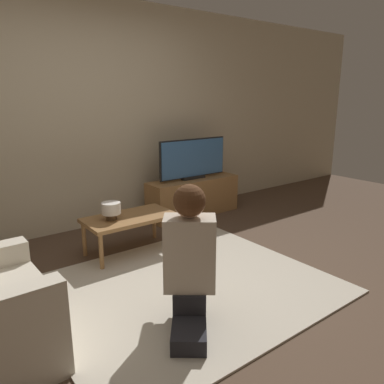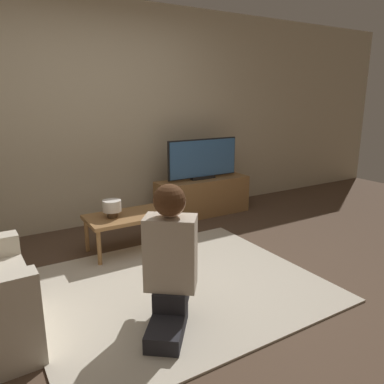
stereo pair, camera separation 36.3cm
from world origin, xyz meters
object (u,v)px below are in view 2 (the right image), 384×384
(tv, at_px, (203,159))
(person_kneeling, at_px, (170,255))
(coffee_table, at_px, (131,218))
(table_lamp, at_px, (112,207))

(tv, xyz_separation_m, person_kneeling, (-1.52, -1.94, -0.24))
(person_kneeling, bearing_deg, tv, -89.95)
(coffee_table, height_order, person_kneeling, person_kneeling)
(coffee_table, distance_m, table_lamp, 0.24)
(tv, height_order, table_lamp, tv)
(tv, relative_size, coffee_table, 1.15)
(tv, distance_m, person_kneeling, 2.48)
(coffee_table, distance_m, person_kneeling, 1.37)
(person_kneeling, relative_size, table_lamp, 5.42)
(person_kneeling, bearing_deg, coffee_table, -63.10)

